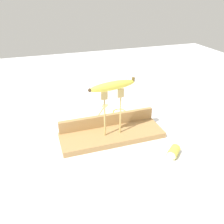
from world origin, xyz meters
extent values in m
plane|color=silver|center=(0.00, 0.00, 0.00)|extent=(3.00, 3.00, 0.00)
cube|color=#A87F4C|center=(0.00, 0.00, 0.01)|extent=(0.44, 0.15, 0.02)
cube|color=#A87F4C|center=(0.00, 0.07, 0.05)|extent=(0.43, 0.02, 0.05)
cylinder|color=tan|center=(-0.03, -0.01, 0.11)|extent=(0.01, 0.01, 0.16)
cube|color=tan|center=(-0.03, -0.01, 0.21)|extent=(0.03, 0.01, 0.04)
cylinder|color=tan|center=(0.03, -0.01, 0.11)|extent=(0.01, 0.01, 0.16)
cube|color=tan|center=(0.03, -0.01, 0.21)|extent=(0.03, 0.01, 0.04)
ellipsoid|color=#DBD147|center=(0.00, -0.01, 0.24)|extent=(0.20, 0.07, 0.03)
cylinder|color=brown|center=(0.09, 0.01, 0.25)|extent=(0.01, 0.01, 0.02)
sphere|color=#3F2D19|center=(-0.09, -0.02, 0.24)|extent=(0.01, 0.01, 0.01)
cylinder|color=tan|center=(0.01, 0.23, 0.00)|extent=(0.09, 0.13, 0.01)
cube|color=tan|center=(0.06, 0.30, 0.00)|extent=(0.04, 0.04, 0.01)
cylinder|color=#DBD147|center=(0.18, -0.19, 0.02)|extent=(0.07, 0.07, 0.04)
cylinder|color=beige|center=(0.16, -0.21, 0.02)|extent=(0.02, 0.03, 0.03)
torus|color=gold|center=(0.11, 0.21, 0.00)|extent=(0.07, 0.07, 0.01)
camera|label=1|loc=(-0.27, -0.80, 0.58)|focal=38.09mm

